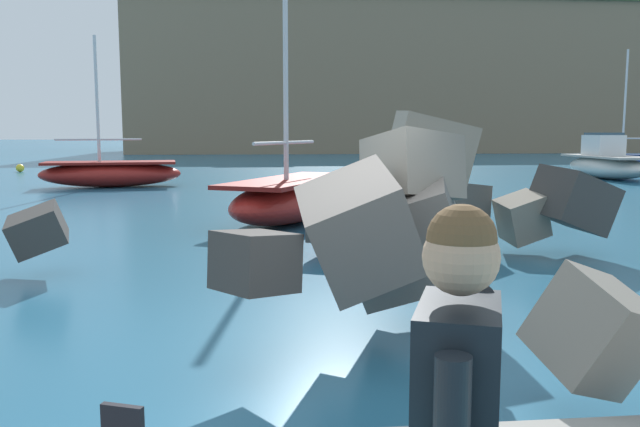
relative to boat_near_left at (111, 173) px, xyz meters
name	(u,v)px	position (x,y,z in m)	size (l,w,h in m)	color
ground_plane	(335,366)	(6.54, -21.03, -0.57)	(400.00, 400.00, 0.00)	#235B7A
breakwater_jetty	(198,225)	(5.13, -19.23, 0.55)	(32.86, 8.53, 2.84)	gray
boat_near_left	(111,173)	(0.00, 0.00, 0.00)	(5.78, 2.74, 6.01)	maroon
boat_near_centre	(628,161)	(27.03, 8.04, -0.02)	(4.59, 4.10, 6.83)	navy
boat_mid_left	(606,163)	(22.65, 2.59, 0.16)	(2.31, 6.15, 2.19)	beige
boat_mid_centre	(293,197)	(6.76, -10.90, 0.02)	(4.28, 5.94, 6.97)	maroon
mooring_buoy_inner	(20,168)	(-7.23, 10.69, -0.35)	(0.44, 0.44, 0.44)	yellow
headland_bluff	(433,82)	(28.65, 54.68, 7.95)	(72.89, 32.39, 16.99)	#847056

